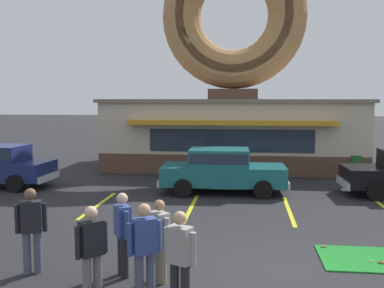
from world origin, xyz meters
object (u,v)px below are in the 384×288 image
pedestrian_blue_sweater_man (31,226)px  pedestrian_hooded_kid (92,249)px  pedestrian_crossing_woman (145,247)px  trash_bin (355,166)px  pedestrian_beanie_man (123,231)px  pedestrian_leather_jacket_man (160,237)px  car_teal (222,169)px  golf_ball (371,261)px  pedestrian_clipboard_woman (180,257)px

pedestrian_blue_sweater_man → pedestrian_hooded_kid: 1.89m
pedestrian_crossing_woman → trash_bin: 14.14m
pedestrian_blue_sweater_man → pedestrian_beanie_man: 1.79m
pedestrian_leather_jacket_man → pedestrian_crossing_woman: size_ratio=0.93×
car_teal → pedestrian_blue_sweater_man: bearing=-112.2°
golf_ball → trash_bin: trash_bin is taller
pedestrian_leather_jacket_man → trash_bin: 13.37m
pedestrian_leather_jacket_man → pedestrian_hooded_kid: bearing=-135.6°
pedestrian_leather_jacket_man → pedestrian_clipboard_woman: (0.55, -1.14, 0.06)m
pedestrian_leather_jacket_man → trash_bin: size_ratio=1.59×
golf_ball → pedestrian_blue_sweater_man: bearing=-168.7°
pedestrian_leather_jacket_man → trash_bin: pedestrian_leather_jacket_man is taller
golf_ball → trash_bin: size_ratio=0.04×
pedestrian_hooded_kid → pedestrian_leather_jacket_man: pedestrian_hooded_kid is taller
pedestrian_leather_jacket_man → pedestrian_crossing_woman: 0.82m
pedestrian_hooded_kid → pedestrian_leather_jacket_man: (0.96, 0.94, -0.05)m
golf_ball → pedestrian_leather_jacket_man: 4.48m
pedestrian_blue_sweater_man → trash_bin: (8.76, 11.73, -0.43)m
golf_ball → pedestrian_blue_sweater_man: pedestrian_blue_sweater_man is taller
pedestrian_clipboard_woman → pedestrian_beanie_man: (-1.29, 1.31, -0.01)m
pedestrian_crossing_woman → golf_ball: bearing=27.8°
car_teal → pedestrian_leather_jacket_man: (-0.71, -8.03, -0.02)m
golf_ball → pedestrian_hooded_kid: pedestrian_hooded_kid is taller
pedestrian_blue_sweater_man → pedestrian_crossing_woman: bearing=-20.4°
pedestrian_hooded_kid → pedestrian_beanie_man: (0.22, 1.11, -0.00)m
golf_ball → car_teal: car_teal is taller
golf_ball → pedestrian_crossing_woman: (-4.26, -2.25, 0.88)m
car_teal → trash_bin: 6.71m
pedestrian_blue_sweater_man → pedestrian_crossing_woman: 2.61m
pedestrian_blue_sweater_man → golf_ball: bearing=11.3°
car_teal → pedestrian_blue_sweater_man: size_ratio=2.74×
pedestrian_hooded_kid → pedestrian_clipboard_woman: 1.52m
pedestrian_beanie_man → pedestrian_blue_sweater_man: bearing=-177.8°
pedestrian_hooded_kid → pedestrian_leather_jacket_man: 1.35m
pedestrian_clipboard_woman → pedestrian_crossing_woman: pedestrian_crossing_woman is taller
pedestrian_leather_jacket_man → pedestrian_crossing_woman: bearing=-96.6°
car_teal → trash_bin: bearing=34.5°
pedestrian_beanie_man → pedestrian_crossing_woman: 1.18m
pedestrian_blue_sweater_man → car_teal: bearing=67.8°
pedestrian_beanie_man → pedestrian_crossing_woman: (0.65, -0.98, 0.03)m
pedestrian_hooded_kid → pedestrian_clipboard_woman: pedestrian_clipboard_woman is taller
pedestrian_blue_sweater_man → pedestrian_hooded_kid: bearing=-33.4°
golf_ball → pedestrian_blue_sweater_man: 6.89m
golf_ball → pedestrian_beanie_man: bearing=-165.5°
pedestrian_leather_jacket_man → trash_bin: (6.23, 11.83, -0.35)m
golf_ball → pedestrian_clipboard_woman: pedestrian_clipboard_woman is taller
pedestrian_leather_jacket_man → golf_ball: bearing=19.0°
pedestrian_beanie_man → pedestrian_crossing_woman: size_ratio=0.97×
car_teal → pedestrian_leather_jacket_man: car_teal is taller
pedestrian_hooded_kid → pedestrian_clipboard_woman: size_ratio=0.99×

